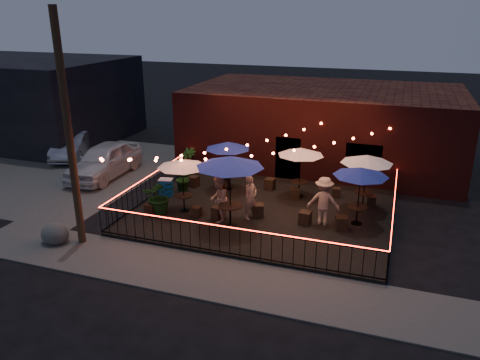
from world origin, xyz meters
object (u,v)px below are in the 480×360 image
object	(u,v)px
cafe_table_4	(361,172)
cafe_table_2	(230,163)
cafe_table_0	(182,164)
cafe_table_1	(228,146)
cafe_table_5	(367,160)
cafe_table_3	(301,152)
boulder	(55,234)
cooler	(166,187)
utility_pole	(69,134)

from	to	relation	value
cafe_table_4	cafe_table_2	bearing A→B (deg)	-158.00
cafe_table_0	cafe_table_4	size ratio (longest dim) A/B	1.09
cafe_table_1	cafe_table_5	distance (m)	6.03
cafe_table_3	cafe_table_1	bearing A→B (deg)	-176.65
cafe_table_3	boulder	distance (m)	10.21
cafe_table_0	cafe_table_4	bearing A→B (deg)	8.83
cafe_table_1	boulder	xyz separation A→B (m)	(-4.03, -6.74, -1.80)
cooler	boulder	size ratio (longest dim) A/B	0.81
utility_pole	cooler	bearing A→B (deg)	79.21
cooler	cafe_table_3	bearing A→B (deg)	8.34
cafe_table_0	cafe_table_1	xyz separation A→B (m)	(0.81, 2.93, 0.02)
utility_pole	cafe_table_4	bearing A→B (deg)	26.30
cafe_table_3	cooler	size ratio (longest dim) A/B	2.85
cooler	boulder	xyz separation A→B (m)	(-1.75, -5.08, -0.17)
cafe_table_1	boulder	world-z (taller)	cafe_table_1
cafe_table_0	cafe_table_5	distance (m)	7.31
cafe_table_2	cafe_table_4	world-z (taller)	cafe_table_2
utility_pole	cafe_table_3	size ratio (longest dim) A/B	3.65
cafe_table_1	cafe_table_2	bearing A→B (deg)	-68.30
cafe_table_0	boulder	size ratio (longest dim) A/B	2.58
cafe_table_0	cooler	size ratio (longest dim) A/B	3.19
cafe_table_2	utility_pole	bearing A→B (deg)	-149.85
cafe_table_4	cafe_table_5	distance (m)	1.55
cafe_table_0	cafe_table_2	distance (m)	2.45
cafe_table_2	cafe_table_1	bearing A→B (deg)	111.70
cafe_table_4	boulder	bearing A→B (deg)	-154.01
cafe_table_5	cafe_table_1	bearing A→B (deg)	176.87
utility_pole	boulder	size ratio (longest dim) A/B	8.40
utility_pole	cafe_table_0	bearing A→B (deg)	55.54
utility_pole	cooler	size ratio (longest dim) A/B	10.40
cafe_table_1	cafe_table_5	world-z (taller)	cafe_table_5
utility_pole	cafe_table_0	distance (m)	4.58
cafe_table_3	boulder	xyz separation A→B (m)	(-7.28, -6.93, -1.78)
cafe_table_1	boulder	size ratio (longest dim) A/B	2.33
cafe_table_3	cooler	xyz separation A→B (m)	(-5.53, -1.86, -1.61)
cafe_table_1	cafe_table_5	size ratio (longest dim) A/B	0.88
cooler	cafe_table_4	bearing A→B (deg)	-11.72
cafe_table_0	cafe_table_1	size ratio (longest dim) A/B	1.11
cafe_table_3	cafe_table_5	distance (m)	2.82
cafe_table_0	cafe_table_5	world-z (taller)	cafe_table_5
utility_pole	cafe_table_1	bearing A→B (deg)	63.53
cafe_table_3	cafe_table_4	world-z (taller)	cafe_table_4
cafe_table_5	cafe_table_3	bearing A→B (deg)	169.39
cafe_table_2	cafe_table_5	distance (m)	5.67
boulder	cafe_table_5	bearing A→B (deg)	32.54
cafe_table_5	boulder	bearing A→B (deg)	-147.46
cafe_table_0	cafe_table_3	world-z (taller)	cafe_table_0
cooler	cafe_table_0	bearing A→B (deg)	-50.85
boulder	cafe_table_0	bearing A→B (deg)	49.77
cafe_table_0	cafe_table_5	bearing A→B (deg)	20.85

